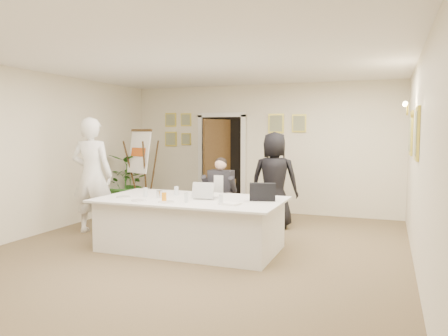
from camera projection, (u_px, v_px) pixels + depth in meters
floor at (195, 252)px, 6.46m from camera, size 7.00×7.00×0.00m
ceiling at (194, 60)px, 6.23m from camera, size 6.00×7.00×0.02m
wall_back at (261, 149)px, 9.61m from camera, size 6.00×0.10×2.80m
wall_left at (34, 154)px, 7.40m from camera, size 0.10×7.00×2.80m
wall_right at (420, 163)px, 5.29m from camera, size 0.10×7.00×2.80m
doorway at (220, 164)px, 9.78m from camera, size 1.14×0.86×2.20m
pictures_back_wall at (226, 128)px, 9.83m from camera, size 3.40×0.06×0.80m
pictures_right_wall at (413, 133)px, 6.39m from camera, size 0.06×2.20×0.80m
wall_sconce at (409, 109)px, 6.39m from camera, size 0.20×0.30×0.24m
conference_table at (191, 223)px, 6.57m from camera, size 2.77×1.47×0.78m
seated_man at (220, 195)px, 7.58m from camera, size 0.64×0.68×1.34m
flip_chart at (143, 177)px, 9.19m from camera, size 0.64×0.50×1.79m
standing_man at (92, 175)px, 7.62m from camera, size 0.81×0.61×2.02m
standing_woman at (274, 180)px, 8.01m from camera, size 0.92×0.64×1.77m
potted_palm at (127, 183)px, 9.72m from camera, size 1.20×1.06×1.28m
laptop at (206, 189)px, 6.53m from camera, size 0.35×0.37×0.28m
laptop_bag at (263, 192)px, 6.30m from camera, size 0.38×0.19×0.26m
paper_stack at (230, 204)px, 5.99m from camera, size 0.30×0.23×0.03m
plate_left at (123, 197)px, 6.63m from camera, size 0.28×0.28×0.01m
plate_mid at (139, 200)px, 6.31m from camera, size 0.22×0.22×0.01m
plate_near at (166, 202)px, 6.16m from camera, size 0.27×0.27×0.01m
glass_a at (145, 192)px, 6.71m from camera, size 0.08×0.08×0.14m
glass_b at (186, 198)px, 6.16m from camera, size 0.07×0.07×0.14m
glass_c at (221, 200)px, 5.97m from camera, size 0.07×0.07×0.14m
glass_d at (176, 191)px, 6.87m from camera, size 0.08×0.08×0.14m
oj_glass at (164, 197)px, 6.24m from camera, size 0.07×0.07×0.13m
steel_jug at (159, 194)px, 6.59m from camera, size 0.10×0.10×0.11m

